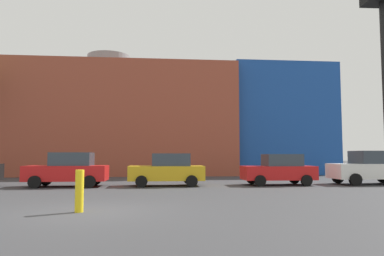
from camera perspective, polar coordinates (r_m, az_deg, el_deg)
The scene contains 7 objects.
ground_plane at distance 11.02m, azimuth -15.80°, elevation -12.54°, with size 200.00×200.00×0.00m, color #38383A.
building_backdrop at distance 35.25m, azimuth -13.12°, elevation 0.75°, with size 39.84×13.97×11.15m.
parked_car_1 at distance 19.90m, azimuth -18.89°, elevation -6.21°, with size 4.07×2.00×1.76m.
parked_car_2 at distance 19.37m, azimuth -3.87°, elevation -6.57°, with size 3.95×1.94×1.71m.
parked_car_3 at distance 20.47m, azimuth 13.54°, elevation -6.39°, with size 3.87×1.90×1.68m.
parked_car_4 at distance 22.73m, azimuth 26.30°, elevation -5.61°, with size 4.31×2.11×1.87m.
bollard_yellow_0 at distance 10.90m, azimuth -17.30°, elevation -9.44°, with size 0.24×0.24×1.19m, color yellow.
Camera 1 is at (1.92, -10.73, 1.60)m, focal length 33.88 mm.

